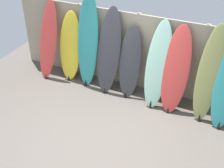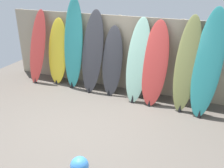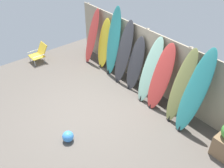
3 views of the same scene
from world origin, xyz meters
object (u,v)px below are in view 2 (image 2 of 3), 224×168
(surfboard_teal_2, at_px, (73,44))
(surfboard_charcoal_4, at_px, (112,61))
(surfboard_seafoam_5, at_px, (138,61))
(surfboard_red_6, at_px, (155,64))
(surfboard_charcoal_3, at_px, (93,52))
(surfboard_teal_8, at_px, (208,64))
(surfboard_olive_7, at_px, (187,65))
(beach_ball, at_px, (79,166))
(surfboard_red_0, at_px, (38,47))
(surfboard_yellow_1, at_px, (58,52))

(surfboard_teal_2, distance_m, surfboard_charcoal_4, 1.10)
(surfboard_seafoam_5, distance_m, surfboard_red_6, 0.39)
(surfboard_charcoal_3, relative_size, surfboard_teal_8, 0.91)
(surfboard_red_6, height_order, surfboard_olive_7, surfboard_olive_7)
(surfboard_olive_7, relative_size, beach_ball, 7.22)
(surfboard_charcoal_4, distance_m, surfboard_red_6, 1.04)
(surfboard_red_0, relative_size, surfboard_teal_2, 0.85)
(surfboard_charcoal_3, bearing_deg, surfboard_red_0, -178.53)
(surfboard_yellow_1, xyz_separation_m, surfboard_red_6, (2.58, -0.12, 0.06))
(surfboard_charcoal_4, relative_size, surfboard_seafoam_5, 0.87)
(surfboard_red_0, distance_m, surfboard_teal_2, 1.06)
(surfboard_charcoal_4, bearing_deg, surfboard_olive_7, -3.14)
(surfboard_yellow_1, xyz_separation_m, surfboard_teal_8, (3.64, -0.18, 0.22))
(surfboard_olive_7, height_order, surfboard_teal_8, surfboard_teal_8)
(surfboard_red_0, xyz_separation_m, surfboard_teal_2, (1.04, 0.09, 0.17))
(surfboard_seafoam_5, bearing_deg, surfboard_teal_2, 176.63)
(surfboard_red_6, bearing_deg, surfboard_charcoal_3, 177.79)
(surfboard_charcoal_4, relative_size, surfboard_olive_7, 0.82)
(surfboard_teal_2, bearing_deg, beach_ball, -58.60)
(surfboard_yellow_1, distance_m, surfboard_charcoal_3, 1.05)
(surfboard_red_6, xyz_separation_m, surfboard_olive_7, (0.66, -0.02, 0.07))
(surfboard_red_0, height_order, surfboard_charcoal_3, surfboard_charcoal_3)
(surfboard_teal_2, bearing_deg, surfboard_red_6, -2.86)
(surfboard_olive_7, bearing_deg, surfboard_red_6, 178.25)
(surfboard_red_0, xyz_separation_m, surfboard_yellow_1, (0.55, 0.10, -0.08))
(surfboard_charcoal_3, height_order, surfboard_teal_8, surfboard_teal_8)
(surfboard_yellow_1, height_order, surfboard_charcoal_3, surfboard_charcoal_3)
(surfboard_seafoam_5, height_order, beach_ball, surfboard_seafoam_5)
(surfboard_charcoal_3, bearing_deg, surfboard_teal_8, -2.56)
(surfboard_red_6, bearing_deg, surfboard_yellow_1, 177.36)
(surfboard_charcoal_4, relative_size, surfboard_teal_8, 0.75)
(surfboard_yellow_1, bearing_deg, surfboard_seafoam_5, -2.99)
(surfboard_charcoal_3, xyz_separation_m, surfboard_teal_8, (2.60, -0.12, 0.09))
(surfboard_red_0, bearing_deg, surfboard_yellow_1, 10.42)
(surfboard_red_6, relative_size, surfboard_teal_8, 0.85)
(surfboard_olive_7, bearing_deg, surfboard_teal_2, 177.40)
(surfboard_yellow_1, height_order, surfboard_seafoam_5, surfboard_seafoam_5)
(surfboard_teal_2, height_order, surfboard_olive_7, surfboard_teal_2)
(surfboard_seafoam_5, bearing_deg, surfboard_teal_8, -2.42)
(surfboard_red_0, xyz_separation_m, surfboard_teal_8, (4.19, -0.08, 0.14))
(surfboard_seafoam_5, xyz_separation_m, surfboard_red_6, (0.39, -0.00, -0.01))
(surfboard_charcoal_3, distance_m, surfboard_seafoam_5, 1.15)
(surfboard_teal_8, bearing_deg, surfboard_red_6, 176.94)
(surfboard_seafoam_5, relative_size, surfboard_teal_8, 0.86)
(surfboard_teal_2, xyz_separation_m, surfboard_red_6, (2.09, -0.10, -0.20))
(surfboard_red_6, distance_m, beach_ball, 2.79)
(surfboard_teal_2, bearing_deg, surfboard_olive_7, -2.60)
(surfboard_teal_2, relative_size, surfboard_charcoal_3, 1.13)
(surfboard_teal_8, bearing_deg, surfboard_yellow_1, 177.24)
(surfboard_red_0, relative_size, beach_ball, 6.87)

